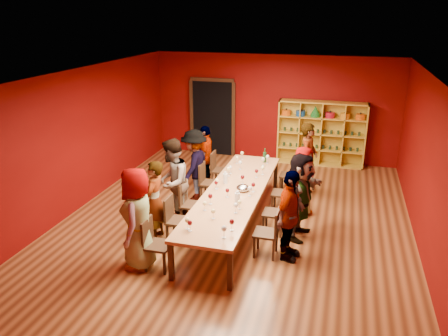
{
  "coord_description": "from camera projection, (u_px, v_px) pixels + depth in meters",
  "views": [
    {
      "loc": [
        1.96,
        -7.78,
        4.13
      ],
      "look_at": [
        -0.26,
        0.16,
        1.15
      ],
      "focal_mm": 35.0,
      "sensor_mm": 36.0,
      "label": 1
    }
  ],
  "objects": [
    {
      "name": "wine_glass_16",
      "position": [
        205.0,
        204.0,
        7.79
      ],
      "size": [
        0.07,
        0.07,
        0.18
      ],
      "color": "silver",
      "rests_on": "tasting_table"
    },
    {
      "name": "wine_glass_17",
      "position": [
        242.0,
        153.0,
        10.48
      ],
      "size": [
        0.08,
        0.08,
        0.2
      ],
      "color": "silver",
      "rests_on": "tasting_table"
    },
    {
      "name": "wine_glass_1",
      "position": [
        216.0,
        183.0,
        8.72
      ],
      "size": [
        0.07,
        0.07,
        0.19
      ],
      "color": "silver",
      "rests_on": "tasting_table"
    },
    {
      "name": "spittoon_bowl",
      "position": [
        243.0,
        188.0,
        8.66
      ],
      "size": [
        0.26,
        0.26,
        0.15
      ],
      "primitive_type": "ellipsoid",
      "color": "#ADAFB4",
      "rests_on": "tasting_table"
    },
    {
      "name": "person_left_1",
      "position": [
        155.0,
        201.0,
        8.15
      ],
      "size": [
        0.44,
        0.59,
        1.57
      ],
      "primitive_type": "imported",
      "rotation": [
        0.0,
        0.0,
        -1.53
      ],
      "color": "silver",
      "rests_on": "ground"
    },
    {
      "name": "chair_person_left_1",
      "position": [
        175.0,
        217.0,
        8.15
      ],
      "size": [
        0.42,
        0.42,
        0.89
      ],
      "color": "black",
      "rests_on": "ground"
    },
    {
      "name": "wine_glass_14",
      "position": [
        263.0,
        160.0,
        10.04
      ],
      "size": [
        0.08,
        0.08,
        0.2
      ],
      "color": "silver",
      "rests_on": "tasting_table"
    },
    {
      "name": "person_left_4",
      "position": [
        206.0,
        156.0,
        10.7
      ],
      "size": [
        0.51,
        0.94,
        1.53
      ],
      "primitive_type": "imported",
      "rotation": [
        0.0,
        0.0,
        -1.46
      ],
      "color": "white",
      "rests_on": "ground"
    },
    {
      "name": "wine_glass_18",
      "position": [
        188.0,
        221.0,
        7.1
      ],
      "size": [
        0.09,
        0.09,
        0.22
      ],
      "color": "silver",
      "rests_on": "tasting_table"
    },
    {
      "name": "wine_glass_12",
      "position": [
        250.0,
        189.0,
        8.39
      ],
      "size": [
        0.08,
        0.08,
        0.21
      ],
      "color": "silver",
      "rests_on": "tasting_table"
    },
    {
      "name": "chair_person_right_3",
      "position": [
        286.0,
        191.0,
        9.33
      ],
      "size": [
        0.42,
        0.42,
        0.89
      ],
      "color": "black",
      "rests_on": "ground"
    },
    {
      "name": "chair_person_right_2",
      "position": [
        278.0,
        210.0,
        8.42
      ],
      "size": [
        0.42,
        0.42,
        0.89
      ],
      "color": "black",
      "rests_on": "ground"
    },
    {
      "name": "wine_glass_11",
      "position": [
        253.0,
        185.0,
        8.59
      ],
      "size": [
        0.08,
        0.08,
        0.2
      ],
      "color": "silver",
      "rests_on": "tasting_table"
    },
    {
      "name": "wine_glass_9",
      "position": [
        257.0,
        171.0,
        9.33
      ],
      "size": [
        0.08,
        0.08,
        0.19
      ],
      "color": "silver",
      "rests_on": "tasting_table"
    },
    {
      "name": "shelving_unit",
      "position": [
        321.0,
        130.0,
        12.17
      ],
      "size": [
        2.4,
        0.4,
        1.8
      ],
      "color": "gold",
      "rests_on": "ground"
    },
    {
      "name": "chair_person_left_3",
      "position": [
        207.0,
        180.0,
        9.93
      ],
      "size": [
        0.42,
        0.42,
        0.89
      ],
      "color": "black",
      "rests_on": "ground"
    },
    {
      "name": "wine_glass_0",
      "position": [
        190.0,
        223.0,
        7.05
      ],
      "size": [
        0.08,
        0.08,
        0.19
      ],
      "color": "silver",
      "rests_on": "tasting_table"
    },
    {
      "name": "person_right_4",
      "position": [
        308.0,
        160.0,
        10.14
      ],
      "size": [
        0.54,
        0.68,
        1.73
      ],
      "primitive_type": "imported",
      "rotation": [
        0.0,
        0.0,
        1.45
      ],
      "color": "pink",
      "rests_on": "ground"
    },
    {
      "name": "chair_person_right_4",
      "position": [
        292.0,
        173.0,
        10.36
      ],
      "size": [
        0.42,
        0.42,
        0.89
      ],
      "color": "black",
      "rests_on": "ground"
    },
    {
      "name": "person_right_1",
      "position": [
        289.0,
        216.0,
        7.47
      ],
      "size": [
        0.62,
        1.03,
        1.64
      ],
      "primitive_type": "imported",
      "rotation": [
        0.0,
        0.0,
        1.37
      ],
      "color": "#5879B5",
      "rests_on": "ground"
    },
    {
      "name": "chair_person_right_1",
      "position": [
        271.0,
        230.0,
        7.66
      ],
      "size": [
        0.42,
        0.42,
        0.89
      ],
      "color": "black",
      "rests_on": "ground"
    },
    {
      "name": "wine_glass_20",
      "position": [
        239.0,
        202.0,
        7.85
      ],
      "size": [
        0.07,
        0.07,
        0.18
      ],
      "color": "silver",
      "rests_on": "tasting_table"
    },
    {
      "name": "wine_glass_21",
      "position": [
        227.0,
        191.0,
        8.33
      ],
      "size": [
        0.08,
        0.08,
        0.19
      ],
      "color": "silver",
      "rests_on": "tasting_table"
    },
    {
      "name": "wine_glass_5",
      "position": [
        210.0,
        197.0,
        8.03
      ],
      "size": [
        0.08,
        0.08,
        0.21
      ],
      "color": "silver",
      "rests_on": "tasting_table"
    },
    {
      "name": "person_right_3",
      "position": [
        302.0,
        181.0,
        9.16
      ],
      "size": [
        0.67,
        0.84,
        1.51
      ],
      "primitive_type": "imported",
      "rotation": [
        0.0,
        0.0,
        1.15
      ],
      "color": "silver",
      "rests_on": "ground"
    },
    {
      "name": "wine_glass_19",
      "position": [
        237.0,
        158.0,
        10.2
      ],
      "size": [
        0.07,
        0.07,
        0.18
      ],
      "color": "silver",
      "rests_on": "tasting_table"
    },
    {
      "name": "chair_person_left_4",
      "position": [
        218.0,
        168.0,
        10.71
      ],
      "size": [
        0.42,
        0.42,
        0.89
      ],
      "color": "black",
      "rests_on": "ground"
    },
    {
      "name": "wine_bottle",
      "position": [
        265.0,
        157.0,
        10.29
      ],
      "size": [
        0.11,
        0.11,
        0.34
      ],
      "color": "#133418",
      "rests_on": "tasting_table"
    },
    {
      "name": "chair_person_left_2",
      "position": [
        188.0,
        202.0,
        8.81
      ],
      "size": [
        0.42,
        0.42,
        0.89
      ],
      "color": "black",
      "rests_on": "ground"
    },
    {
      "name": "wine_glass_10",
      "position": [
        242.0,
        178.0,
        8.96
      ],
      "size": [
        0.08,
        0.08,
        0.2
      ],
      "color": "silver",
      "rests_on": "tasting_table"
    },
    {
      "name": "wine_glass_23",
      "position": [
        228.0,
        169.0,
        9.41
      ],
      "size": [
        0.08,
        0.08,
        0.21
      ],
      "color": "silver",
      "rests_on": "tasting_table"
    },
    {
      "name": "chair_person_left_0",
      "position": [
        154.0,
        241.0,
        7.3
      ],
      "size": [
        0.42,
        0.42,
        0.89
      ],
      "color": "black",
      "rests_on": "ground"
    },
    {
      "name": "person_right_2",
      "position": [
        300.0,
        196.0,
        8.2
      ],
      "size": [
        0.69,
        1.62,
        1.69
      ],
      "primitive_type": "imported",
      "rotation": [
        0.0,
        0.0,
        1.41
      ],
      "color": "silver",
      "rests_on": "ground"
    },
    {
      "name": "doorway",
      "position": [
        213.0,
        117.0,
        13.04
      ],
      "size": [
        1.4,
        0.17,
        2.3
      ],
      "color": "black",
      "rests_on": "ground"
    },
    {
      "name": "carafe_a",
      "position": [
        225.0,
        178.0,
        9.02
      ],
      "size": [
        0.13,
        0.13,
        0.25
      ],
      "color": "silver",
      "rests_on": "tasting_table"
    },
    {
      "name": "wine_glass_15",
      "position": [
        230.0,
        168.0,
        9.55
      ],
      "size": [
        0.08,
        0.08,
        0.19
      ],
      "color": "silver",
      "rests_on": "tasting_table"
    },
    {
      "name": "room_shell",
      "position": [
        235.0,
        155.0,
        8.44
      ],
      "size": [
        7.1,
        9.1,
        3.04
      ],
      "color": "brown",
      "rests_on": "ground"
    },
    {
      "name": "wine_glass_8",
      "position": [
        268.0,
        157.0,
        10.19
      ],
      "size": [
        0.08,
        0.08,
        0.21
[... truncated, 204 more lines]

